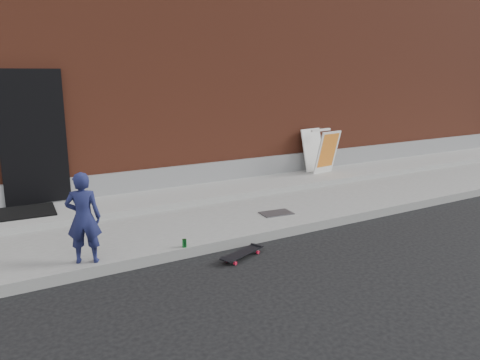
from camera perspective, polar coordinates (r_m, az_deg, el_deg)
ground at (r=6.97m, az=2.26°, el=-7.71°), size 80.00×80.00×0.00m
sidewalk at (r=8.19m, az=-3.39°, el=-4.00°), size 20.00×3.00×0.15m
apron at (r=8.93m, az=-6.02°, el=-1.76°), size 20.00×1.20×0.10m
building at (r=12.97m, az=-14.89°, el=12.72°), size 20.00×8.10×5.00m
child at (r=6.05m, az=-18.55°, el=-4.39°), size 0.49×0.41×1.15m
skateboard at (r=6.42m, az=0.28°, el=-8.93°), size 0.73×0.43×0.08m
pizza_sign at (r=10.70m, az=9.82°, el=3.54°), size 0.67×0.77×0.98m
soda_can at (r=6.43m, az=-6.80°, el=-7.66°), size 0.07×0.07×0.11m
doormat at (r=8.32m, az=-24.89°, el=-3.58°), size 1.00×0.83×0.03m
utility_plate at (r=7.89m, az=4.45°, el=-4.05°), size 0.55×0.39×0.02m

